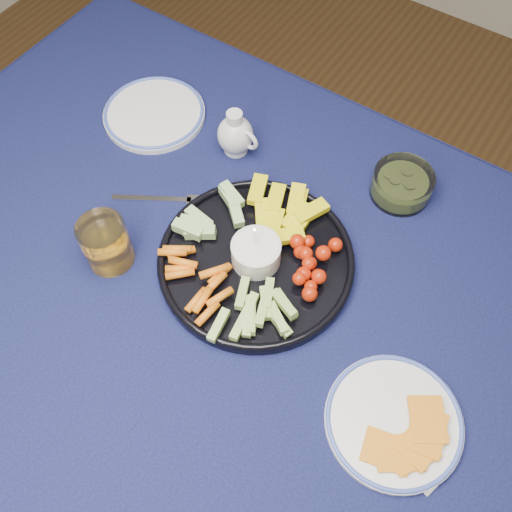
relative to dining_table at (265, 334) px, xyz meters
The scene contains 9 objects.
dining_table is the anchor object (origin of this frame).
crudite_platter 0.15m from the dining_table, 134.80° to the left, with size 0.35×0.35×0.11m.
creamer_pitcher 0.40m from the dining_table, 132.60° to the left, with size 0.09×0.07×0.10m.
pickle_bowl 0.39m from the dining_table, 78.35° to the left, with size 0.12×0.12×0.05m.
cheese_plate 0.29m from the dining_table, 10.10° to the right, with size 0.21×0.21×0.03m.
juice_tumbler 0.33m from the dining_table, 167.89° to the right, with size 0.08×0.08×0.10m.
fork_left 0.32m from the dining_table, 161.72° to the left, with size 0.17×0.11×0.00m.
fork_right 0.32m from the dining_table, 16.58° to the right, with size 0.17×0.06×0.00m.
side_plate_extra 0.53m from the dining_table, 150.51° to the left, with size 0.22×0.22×0.02m.
Camera 1 is at (0.22, -0.36, 1.64)m, focal length 40.00 mm.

